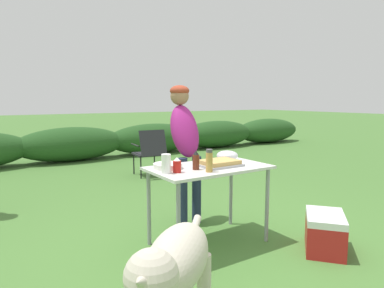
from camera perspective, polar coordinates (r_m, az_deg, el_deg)
The scene contains 14 objects.
ground_plane at distance 3.40m, azimuth 2.75°, elevation -16.09°, with size 60.00×60.00×0.00m, color #477533.
shrub_hedge at distance 7.99m, azimuth -19.42°, elevation -0.01°, with size 14.40×0.90×0.75m.
folding_table at distance 3.19m, azimuth 2.83°, elevation -5.11°, with size 1.10×0.64×0.74m.
food_tray at distance 3.20m, azimuth 4.60°, elevation -3.20°, with size 0.38×0.29×0.06m.
plate_stack at distance 3.08m, azimuth -4.07°, elevation -3.66°, with size 0.26×0.26×0.05m, color white.
mixing_bowl at distance 3.50m, azimuth 5.90°, elevation -1.90°, with size 0.22×0.22×0.10m, color silver.
paper_cup_stack at distance 2.88m, azimuth -4.34°, elevation -3.30°, with size 0.08×0.08×0.16m, color white.
ketchup_bottle at distance 2.91m, azimuth -2.52°, elevation -3.56°, with size 0.07×0.07×0.13m.
bbq_sauce_bottle at distance 3.02m, azimuth 0.67°, elevation -2.77°, with size 0.06×0.06×0.17m.
spice_jar at distance 2.92m, azimuth 2.89°, elevation -2.83°, with size 0.06×0.06×0.20m.
standing_person_in_olive_jacket at distance 3.73m, azimuth -1.23°, elevation 1.35°, with size 0.33×0.45×1.51m.
dog at distance 1.90m, azimuth -2.95°, elevation -19.79°, with size 0.85×0.82×0.74m.
camp_chair_green_behind_table at distance 6.04m, azimuth -7.04°, elevation -1.03°, with size 0.53×0.63×0.83m.
cooler_box at distance 3.39m, azimuth 21.26°, elevation -13.57°, with size 0.57×0.55×0.34m.
Camera 1 is at (-1.82, -2.53, 1.36)m, focal length 32.00 mm.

